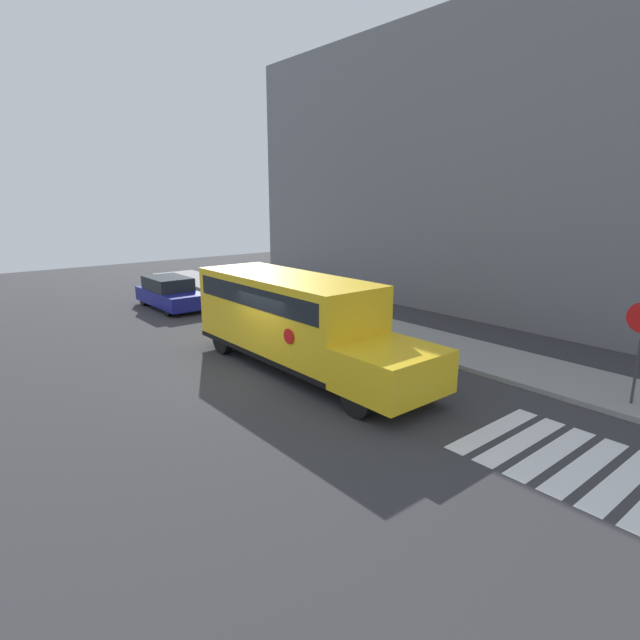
# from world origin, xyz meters

# --- Properties ---
(ground_plane) EXTENTS (60.00, 60.00, 0.00)m
(ground_plane) POSITION_xyz_m (0.00, 0.00, 0.00)
(ground_plane) COLOR #333335
(sidewalk_strip) EXTENTS (44.00, 3.00, 0.15)m
(sidewalk_strip) POSITION_xyz_m (0.00, 6.50, 0.07)
(sidewalk_strip) COLOR gray
(sidewalk_strip) RESTS_ON ground
(building_backdrop) EXTENTS (32.00, 4.00, 13.35)m
(building_backdrop) POSITION_xyz_m (0.00, 13.00, 6.67)
(building_backdrop) COLOR slate
(building_backdrop) RESTS_ON ground
(crosswalk_stripes) EXTENTS (4.70, 3.20, 0.01)m
(crosswalk_stripes) POSITION_xyz_m (8.77, 2.00, 0.00)
(crosswalk_stripes) COLOR white
(crosswalk_stripes) RESTS_ON ground
(school_bus) EXTENTS (9.31, 2.57, 2.93)m
(school_bus) POSITION_xyz_m (0.02, 1.11, 1.66)
(school_bus) COLOR yellow
(school_bus) RESTS_ON ground
(parked_car) EXTENTS (4.59, 1.87, 1.53)m
(parked_car) POSITION_xyz_m (-11.08, 1.68, 0.76)
(parked_car) COLOR navy
(parked_car) RESTS_ON ground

